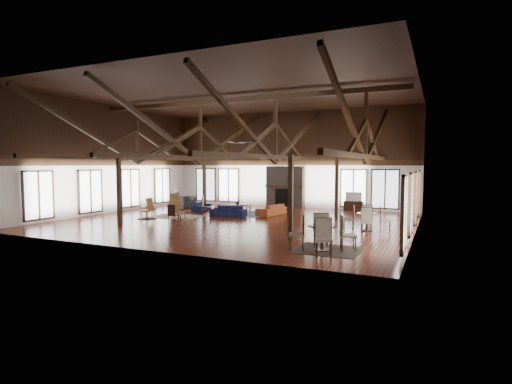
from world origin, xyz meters
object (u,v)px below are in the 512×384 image
at_px(sofa_orange, 271,210).
at_px(armchair, 186,202).
at_px(sofa_navy_front, 228,211).
at_px(tv_console, 354,206).
at_px(cafe_table_near, 322,233).
at_px(sofa_navy_left, 202,207).
at_px(cafe_table_far, 367,219).
at_px(coffee_table, 240,206).

height_order(sofa_orange, armchair, armchair).
relative_size(sofa_navy_front, tv_console, 1.66).
bearing_deg(sofa_navy_front, cafe_table_near, -48.06).
relative_size(sofa_navy_left, tv_console, 1.49).
xyz_separation_m(armchair, cafe_table_near, (11.05, -8.48, 0.21)).
xyz_separation_m(armchair, tv_console, (9.82, 2.97, -0.07)).
height_order(cafe_table_far, tv_console, cafe_table_far).
relative_size(sofa_orange, armchair, 1.79).
distance_m(armchair, tv_console, 10.26).
bearing_deg(sofa_orange, coffee_table, -78.75).
relative_size(armchair, cafe_table_near, 0.50).
distance_m(sofa_navy_left, tv_console, 8.95).
bearing_deg(armchair, sofa_navy_front, -100.87).
height_order(sofa_navy_front, tv_console, tv_console).
bearing_deg(tv_console, coffee_table, -144.80).
relative_size(sofa_orange, tv_console, 1.74).
bearing_deg(cafe_table_far, cafe_table_near, -98.26).
xyz_separation_m(sofa_navy_front, cafe_table_far, (7.32, -1.53, 0.23)).
bearing_deg(tv_console, cafe_table_far, -74.92).
xyz_separation_m(sofa_navy_front, sofa_navy_left, (-2.63, 1.56, -0.03)).
distance_m(sofa_navy_left, sofa_orange, 4.42).
xyz_separation_m(sofa_navy_front, armchair, (-4.38, 2.46, 0.08)).
distance_m(sofa_navy_front, sofa_navy_left, 3.06).
xyz_separation_m(sofa_navy_front, cafe_table_near, (6.67, -6.01, 0.29)).
bearing_deg(cafe_table_far, sofa_orange, 150.81).
bearing_deg(tv_console, sofa_orange, -133.18).
relative_size(coffee_table, tv_console, 1.24).
height_order(armchair, cafe_table_far, cafe_table_far).
xyz_separation_m(cafe_table_near, tv_console, (-1.23, 11.45, -0.28)).
distance_m(sofa_orange, cafe_table_near, 9.00).
xyz_separation_m(sofa_navy_left, tv_console, (8.07, 3.87, 0.04)).
height_order(sofa_orange, coffee_table, sofa_orange).
xyz_separation_m(sofa_orange, cafe_table_far, (5.53, -3.09, 0.22)).
height_order(cafe_table_near, cafe_table_far, cafe_table_near).
xyz_separation_m(coffee_table, tv_console, (5.53, 3.90, -0.14)).
xyz_separation_m(cafe_table_far, tv_console, (-1.88, 6.97, -0.22)).
bearing_deg(armchair, coffee_table, -83.75).
bearing_deg(coffee_table, armchair, 146.90).
bearing_deg(cafe_table_near, coffee_table, 131.87).
relative_size(cafe_table_far, tv_console, 1.75).
distance_m(sofa_navy_front, armchair, 5.03).
bearing_deg(cafe_table_far, sofa_navy_front, 168.16).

